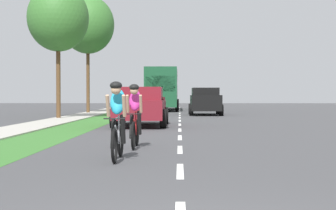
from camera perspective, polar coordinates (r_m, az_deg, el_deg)
name	(u,v)px	position (r m, az deg, el deg)	size (l,w,h in m)	color
ground_plane	(180,123)	(24.20, 1.30, -2.01)	(120.00, 120.00, 0.00)	#424244
grass_verge	(90,123)	(24.56, -8.60, -1.97)	(1.93, 70.00, 0.01)	#38722D
sidewalk_concrete	(49,123)	(24.96, -12.92, -1.93)	(1.88, 70.00, 0.10)	#B2ADA3
lane_markings_center	(180,119)	(28.19, 1.30, -1.56)	(0.12, 54.30, 0.01)	white
cyclist_lead	(117,120)	(10.43, -5.59, -1.65)	(0.42, 1.72, 1.58)	black
cyclist_trailing	(135,115)	(12.84, -3.65, -1.13)	(0.42, 1.72, 1.58)	black
pickup_maroon	(141,107)	(21.89, -2.99, -0.17)	(2.22, 5.10, 1.64)	maroon
suv_black	(205,101)	(34.34, 4.11, 0.49)	(2.15, 4.70, 1.79)	black
bus_dark_green	(163,87)	(44.88, -0.58, 1.95)	(2.78, 11.60, 3.48)	#194C2D
sedan_white	(166,100)	(60.88, -0.26, 0.59)	(1.98, 4.30, 1.52)	silver
street_tree_near	(58,18)	(29.61, -12.01, 9.33)	(3.38, 3.38, 7.45)	brown
street_tree_far	(88,25)	(38.30, -8.82, 8.71)	(3.82, 3.82, 8.51)	brown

